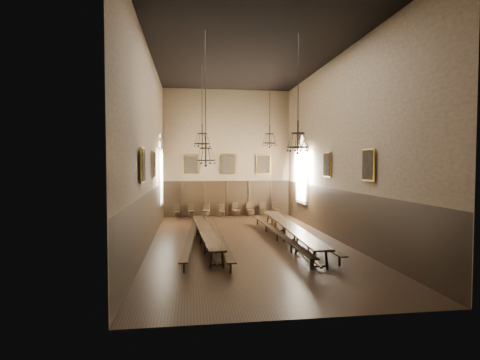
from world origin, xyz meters
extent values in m
cube|color=black|center=(0.00, 0.00, -0.01)|extent=(9.00, 18.00, 0.02)
cube|color=black|center=(0.00, 0.00, 9.01)|extent=(9.00, 18.00, 0.02)
cube|color=#8A7455|center=(0.00, 9.01, 4.50)|extent=(9.00, 0.02, 9.00)
cube|color=#8A7455|center=(0.00, -9.01, 4.50)|extent=(9.00, 0.02, 9.00)
cube|color=#8A7455|center=(-4.51, 0.00, 4.50)|extent=(0.02, 18.00, 9.00)
cube|color=#8A7455|center=(4.51, 0.00, 4.50)|extent=(0.02, 18.00, 9.00)
cube|color=black|center=(-1.97, -0.18, 0.68)|extent=(1.16, 9.17, 0.06)
cube|color=black|center=(2.05, -0.27, 0.79)|extent=(1.15, 10.56, 0.07)
cube|color=black|center=(-2.61, -0.02, 0.44)|extent=(0.93, 10.30, 0.05)
cube|color=black|center=(-1.36, -0.09, 0.46)|extent=(0.43, 10.77, 0.05)
cube|color=black|center=(1.51, 0.00, 0.45)|extent=(0.46, 10.67, 0.05)
cube|color=black|center=(2.51, -0.04, 0.43)|extent=(0.82, 10.02, 0.05)
cube|color=black|center=(-3.56, 8.48, 0.42)|extent=(0.40, 0.40, 0.05)
cube|color=black|center=(-3.56, 8.65, 0.66)|extent=(0.39, 0.04, 0.47)
cube|color=black|center=(-2.57, 8.60, 0.45)|extent=(0.48, 0.48, 0.05)
cube|color=black|center=(-2.57, 8.78, 0.70)|extent=(0.42, 0.11, 0.50)
cube|color=black|center=(-1.58, 8.56, 0.47)|extent=(0.57, 0.57, 0.05)
cube|color=black|center=(-1.58, 8.75, 0.74)|extent=(0.43, 0.19, 0.53)
cube|color=black|center=(-0.42, 8.55, 0.42)|extent=(0.40, 0.40, 0.05)
cube|color=black|center=(-0.42, 8.72, 0.65)|extent=(0.39, 0.04, 0.47)
cube|color=black|center=(0.57, 8.59, 0.47)|extent=(0.54, 0.54, 0.05)
cube|color=black|center=(0.57, 8.78, 0.74)|extent=(0.44, 0.16, 0.53)
cube|color=black|center=(1.55, 8.47, 0.48)|extent=(0.49, 0.49, 0.05)
cube|color=black|center=(1.55, 8.66, 0.74)|extent=(0.45, 0.09, 0.53)
cube|color=black|center=(2.49, 8.49, 0.45)|extent=(0.43, 0.43, 0.05)
cube|color=black|center=(2.49, 8.67, 0.71)|extent=(0.42, 0.05, 0.50)
cube|color=black|center=(3.46, 8.57, 0.47)|extent=(0.50, 0.50, 0.05)
cube|color=black|center=(3.46, 8.76, 0.73)|extent=(0.44, 0.11, 0.52)
cylinder|color=black|center=(-2.00, 2.67, 7.44)|extent=(0.03, 0.03, 3.12)
torus|color=black|center=(-2.00, 2.67, 4.82)|extent=(0.85, 0.85, 0.05)
torus|color=black|center=(-2.00, 2.67, 5.38)|extent=(0.54, 0.54, 0.04)
cylinder|color=black|center=(-2.00, 2.67, 5.28)|extent=(0.06, 0.06, 1.21)
cylinder|color=black|center=(1.70, 2.61, 7.43)|extent=(0.03, 0.03, 3.15)
torus|color=black|center=(1.70, 2.61, 4.89)|extent=(0.78, 0.78, 0.05)
torus|color=black|center=(1.70, 2.61, 5.39)|extent=(0.50, 0.50, 0.04)
cylinder|color=black|center=(1.70, 2.61, 5.30)|extent=(0.06, 0.06, 1.11)
cylinder|color=black|center=(-2.04, -2.62, 6.91)|extent=(0.03, 0.03, 4.19)
torus|color=black|center=(-2.04, -2.62, 3.88)|extent=(0.75, 0.75, 0.04)
torus|color=black|center=(-2.04, -2.62, 4.37)|extent=(0.48, 0.48, 0.04)
cylinder|color=black|center=(-2.04, -2.62, 4.28)|extent=(0.05, 0.05, 1.06)
cylinder|color=black|center=(1.68, -2.84, 7.25)|extent=(0.03, 0.03, 3.50)
torus|color=black|center=(1.68, -2.84, 4.41)|extent=(0.88, 0.88, 0.05)
torus|color=black|center=(1.68, -2.84, 4.98)|extent=(0.56, 0.56, 0.04)
cylinder|color=black|center=(1.68, -2.84, 4.88)|extent=(0.06, 0.06, 1.24)
cube|color=gold|center=(-2.60, 8.88, 3.70)|extent=(1.10, 0.12, 1.40)
cube|color=black|center=(-2.60, 8.88, 3.70)|extent=(0.98, 0.02, 1.28)
cube|color=gold|center=(0.00, 8.88, 3.70)|extent=(1.10, 0.12, 1.40)
cube|color=black|center=(0.00, 8.88, 3.70)|extent=(0.98, 0.02, 1.28)
cube|color=gold|center=(2.60, 8.88, 3.70)|extent=(1.10, 0.12, 1.40)
cube|color=black|center=(2.60, 8.88, 3.70)|extent=(0.98, 0.02, 1.28)
cube|color=gold|center=(-4.38, 1.00, 3.70)|extent=(0.12, 1.00, 1.30)
cube|color=black|center=(-4.38, 1.00, 3.70)|extent=(0.02, 0.88, 1.18)
cube|color=gold|center=(-4.38, -3.50, 3.70)|extent=(0.12, 1.00, 1.30)
cube|color=black|center=(-4.38, -3.50, 3.70)|extent=(0.02, 0.88, 1.18)
cube|color=gold|center=(4.38, 1.00, 3.70)|extent=(0.12, 1.00, 1.30)
cube|color=black|center=(4.38, 1.00, 3.70)|extent=(0.02, 0.88, 1.18)
cube|color=gold|center=(4.38, -3.50, 3.70)|extent=(0.12, 1.00, 1.30)
cube|color=black|center=(4.38, -3.50, 3.70)|extent=(0.02, 0.88, 1.18)
camera|label=1|loc=(-2.68, -17.57, 3.74)|focal=28.00mm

